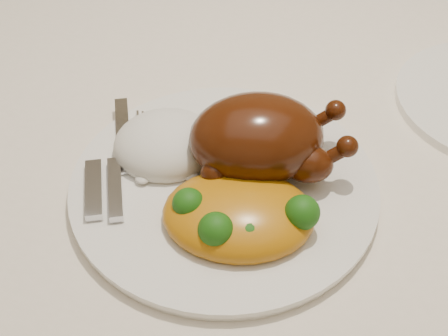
# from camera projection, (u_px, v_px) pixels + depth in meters

# --- Properties ---
(dining_table) EXTENTS (1.60, 0.90, 0.76)m
(dining_table) POSITION_uv_depth(u_px,v_px,m) (282.00, 160.00, 0.83)
(dining_table) COLOR brown
(dining_table) RESTS_ON floor
(tablecloth) EXTENTS (1.73, 1.03, 0.18)m
(tablecloth) POSITION_uv_depth(u_px,v_px,m) (286.00, 118.00, 0.78)
(tablecloth) COLOR white
(tablecloth) RESTS_ON dining_table
(dinner_plate) EXTENTS (0.34, 0.34, 0.01)m
(dinner_plate) POSITION_uv_depth(u_px,v_px,m) (224.00, 186.00, 0.64)
(dinner_plate) COLOR white
(dinner_plate) RESTS_ON tablecloth
(roast_chicken) EXTENTS (0.18, 0.14, 0.09)m
(roast_chicken) POSITION_uv_depth(u_px,v_px,m) (260.00, 138.00, 0.63)
(roast_chicken) COLOR #441607
(roast_chicken) RESTS_ON dinner_plate
(rice_mound) EXTENTS (0.14, 0.13, 0.06)m
(rice_mound) POSITION_uv_depth(u_px,v_px,m) (167.00, 145.00, 0.66)
(rice_mound) COLOR white
(rice_mound) RESTS_ON dinner_plate
(mac_and_cheese) EXTENTS (0.16, 0.13, 0.06)m
(mac_and_cheese) POSITION_uv_depth(u_px,v_px,m) (244.00, 214.00, 0.59)
(mac_and_cheese) COLOR orange
(mac_and_cheese) RESTS_ON dinner_plate
(cutlery) EXTENTS (0.07, 0.19, 0.01)m
(cutlery) POSITION_uv_depth(u_px,v_px,m) (113.00, 171.00, 0.64)
(cutlery) COLOR silver
(cutlery) RESTS_ON dinner_plate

